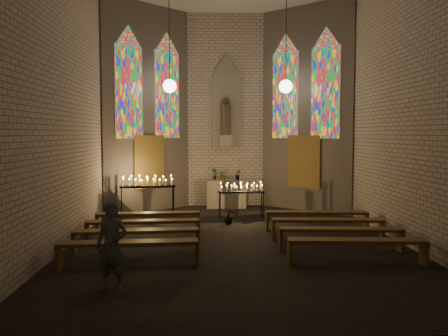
% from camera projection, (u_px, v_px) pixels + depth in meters
% --- Properties ---
extents(floor, '(12.00, 12.00, 0.00)m').
position_uv_depth(floor, '(236.00, 240.00, 12.48)').
color(floor, black).
rests_on(floor, ground).
extents(room, '(8.22, 12.43, 7.00)m').
position_uv_depth(room, '(229.00, 100.00, 15.58)').
color(room, beige).
rests_on(room, ground).
extents(altar, '(1.40, 0.60, 1.00)m').
position_uv_depth(altar, '(226.00, 194.00, 17.87)').
color(altar, '#AFA38F').
rests_on(altar, ground).
extents(flower_vase_left, '(0.25, 0.20, 0.42)m').
position_uv_depth(flower_vase_left, '(215.00, 174.00, 17.89)').
color(flower_vase_left, '#4C723F').
rests_on(flower_vase_left, altar).
extents(flower_vase_center, '(0.41, 0.38, 0.38)m').
position_uv_depth(flower_vase_center, '(223.00, 175.00, 17.79)').
color(flower_vase_center, '#4C723F').
rests_on(flower_vase_center, altar).
extents(flower_vase_right, '(0.22, 0.18, 0.38)m').
position_uv_depth(flower_vase_right, '(238.00, 175.00, 17.83)').
color(flower_vase_right, '#4C723F').
rests_on(flower_vase_right, altar).
extents(aisle_flower_pot, '(0.31, 0.31, 0.47)m').
position_uv_depth(aisle_flower_pot, '(229.00, 216.00, 14.68)').
color(aisle_flower_pot, '#4C723F').
rests_on(aisle_flower_pot, ground).
extents(votive_stand_left, '(1.77, 0.67, 1.27)m').
position_uv_depth(votive_stand_left, '(148.00, 183.00, 15.73)').
color(votive_stand_left, black).
rests_on(votive_stand_left, ground).
extents(votive_stand_right, '(1.48, 0.48, 1.07)m').
position_uv_depth(votive_stand_right, '(241.00, 189.00, 15.59)').
color(votive_stand_right, black).
rests_on(votive_stand_right, ground).
extents(pew_left_0, '(2.79, 0.58, 0.53)m').
position_uv_depth(pew_left_0, '(148.00, 216.00, 13.48)').
color(pew_left_0, brown).
rests_on(pew_left_0, ground).
extents(pew_right_0, '(2.79, 0.58, 0.53)m').
position_uv_depth(pew_right_0, '(317.00, 215.00, 13.66)').
color(pew_right_0, brown).
rests_on(pew_right_0, ground).
extents(pew_left_1, '(2.79, 0.58, 0.53)m').
position_uv_depth(pew_left_1, '(143.00, 224.00, 12.28)').
color(pew_left_1, brown).
rests_on(pew_left_1, ground).
extents(pew_right_1, '(2.79, 0.58, 0.53)m').
position_uv_depth(pew_right_1, '(327.00, 223.00, 12.47)').
color(pew_right_1, brown).
rests_on(pew_right_1, ground).
extents(pew_left_2, '(2.79, 0.58, 0.53)m').
position_uv_depth(pew_left_2, '(137.00, 234.00, 11.09)').
color(pew_left_2, brown).
rests_on(pew_left_2, ground).
extents(pew_right_2, '(2.79, 0.58, 0.53)m').
position_uv_depth(pew_right_2, '(340.00, 232.00, 11.27)').
color(pew_right_2, brown).
rests_on(pew_right_2, ground).
extents(pew_left_3, '(2.79, 0.58, 0.53)m').
position_uv_depth(pew_left_3, '(128.00, 246.00, 9.89)').
color(pew_left_3, brown).
rests_on(pew_left_3, ground).
extents(pew_right_3, '(2.79, 0.58, 0.53)m').
position_uv_depth(pew_right_3, '(357.00, 244.00, 10.08)').
color(pew_right_3, brown).
rests_on(pew_right_3, ground).
extents(visitor, '(0.62, 0.48, 1.53)m').
position_uv_depth(visitor, '(112.00, 246.00, 8.42)').
color(visitor, '#4B4C56').
rests_on(visitor, ground).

